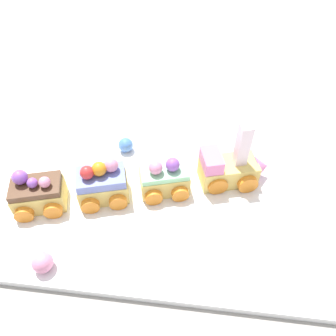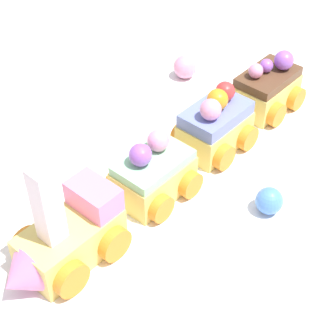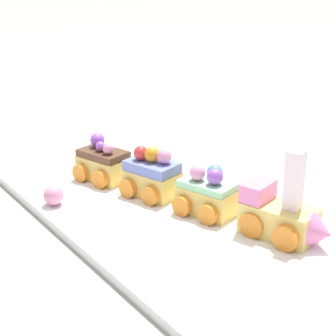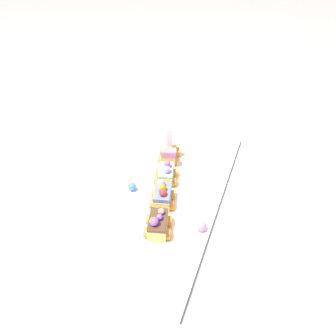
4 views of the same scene
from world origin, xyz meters
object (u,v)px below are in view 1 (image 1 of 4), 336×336
object	(u,v)px
cake_car_chocolate	(38,193)
gumball_blue	(126,145)
cake_train_locomotive	(232,168)
cake_car_mint	(164,178)
cake_car_blueberry	(102,184)
gumball_pink	(42,262)

from	to	relation	value
cake_car_chocolate	gumball_blue	world-z (taller)	cake_car_chocolate
cake_train_locomotive	cake_car_mint	xyz separation A→B (m)	(-0.10, -0.03, -0.00)
cake_train_locomotive	gumball_blue	distance (m)	0.18
cake_car_mint	gumball_blue	xyz separation A→B (m)	(-0.08, 0.07, -0.01)
cake_car_blueberry	cake_car_chocolate	world-z (taller)	cake_car_blueberry
cake_car_mint	gumball_blue	distance (m)	0.11
cake_car_chocolate	cake_car_blueberry	bearing A→B (deg)	0.01
cake_train_locomotive	gumball_blue	world-z (taller)	cake_train_locomotive
gumball_blue	cake_car_blueberry	bearing A→B (deg)	-97.05
gumball_pink	cake_car_mint	bearing A→B (deg)	47.90
cake_car_blueberry	gumball_pink	world-z (taller)	cake_car_blueberry
cake_car_blueberry	cake_car_chocolate	bearing A→B (deg)	-179.99
cake_train_locomotive	gumball_blue	bearing A→B (deg)	149.46
cake_train_locomotive	gumball_pink	world-z (taller)	cake_train_locomotive
cake_car_mint	gumball_pink	bearing A→B (deg)	-148.34
cake_train_locomotive	gumball_pink	distance (m)	0.30
cake_car_mint	cake_car_blueberry	xyz separation A→B (m)	(-0.09, -0.02, 0.00)
cake_car_mint	gumball_pink	distance (m)	0.20
cake_car_mint	cake_car_blueberry	bearing A→B (deg)	179.69
cake_car_chocolate	gumball_pink	world-z (taller)	cake_car_chocolate
cake_car_blueberry	cake_car_chocolate	distance (m)	0.09
cake_car_blueberry	gumball_blue	distance (m)	0.10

